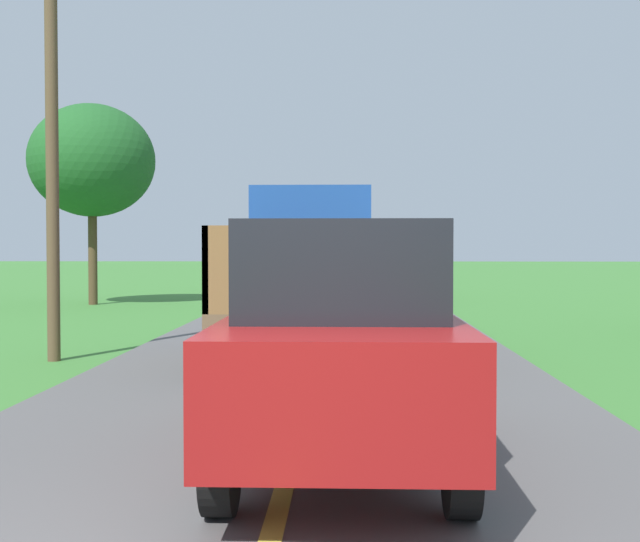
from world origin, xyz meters
TOP-DOWN VIEW (x-y plane):
  - banana_truck_near at (-0.19, 9.77)m, footprint 2.38×5.82m
  - banana_truck_far at (-0.03, 25.36)m, footprint 2.38×5.81m
  - utility_pole_roadside at (-4.22, 8.79)m, footprint 2.31×0.20m
  - roadside_tree_near_left at (-7.60, 21.34)m, footprint 3.93×3.93m
  - following_car at (0.41, 2.51)m, footprint 1.74×4.10m

SIDE VIEW (x-z plane):
  - following_car at x=0.41m, z-range 0.11..2.03m
  - banana_truck_near at x=-0.19m, z-range 0.07..2.87m
  - banana_truck_far at x=-0.03m, z-range 0.07..2.87m
  - utility_pole_roadside at x=-4.22m, z-range 0.33..7.89m
  - roadside_tree_near_left at x=-7.60m, z-range 1.38..7.69m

